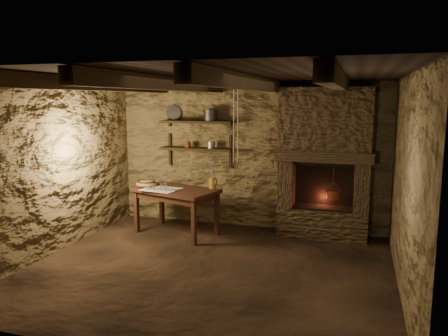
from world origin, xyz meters
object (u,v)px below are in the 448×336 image
(wooden_bowl, at_px, (147,184))
(red_pot, at_px, (333,194))
(work_table, at_px, (176,209))
(stoneware_jug, at_px, (213,178))
(iron_stockpot, at_px, (211,116))

(wooden_bowl, xyz_separation_m, red_pot, (2.91, 0.45, -0.07))
(wooden_bowl, bearing_deg, work_table, -3.54)
(stoneware_jug, height_order, iron_stockpot, iron_stockpot)
(work_table, bearing_deg, red_pot, 27.64)
(work_table, height_order, iron_stockpot, iron_stockpot)
(stoneware_jug, distance_m, wooden_bowl, 1.10)
(wooden_bowl, relative_size, red_pot, 0.62)
(work_table, xyz_separation_m, red_pot, (2.37, 0.48, 0.30))
(work_table, xyz_separation_m, wooden_bowl, (-0.53, 0.03, 0.38))
(work_table, bearing_deg, iron_stockpot, 74.26)
(work_table, xyz_separation_m, stoneware_jug, (0.55, 0.19, 0.51))
(work_table, height_order, wooden_bowl, wooden_bowl)
(stoneware_jug, xyz_separation_m, iron_stockpot, (-0.17, 0.41, 0.95))
(wooden_bowl, bearing_deg, iron_stockpot, 32.14)
(work_table, bearing_deg, wooden_bowl, -167.39)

